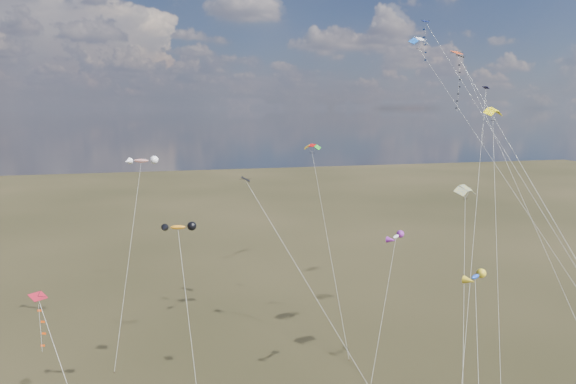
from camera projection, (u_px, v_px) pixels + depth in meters
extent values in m
cube|color=black|center=(460.00, 56.00, 54.51)|extent=(1.21, 1.23, 0.35)
cylinder|color=silver|center=(535.00, 227.00, 47.67)|extent=(4.40, 20.94, 32.77)
cube|color=#0E1848|center=(426.00, 21.00, 54.00)|extent=(0.85, 0.81, 0.31)
cylinder|color=silver|center=(542.00, 211.00, 46.11)|extent=(10.81, 25.38, 36.34)
cube|color=black|center=(246.00, 179.00, 49.71)|extent=(1.01, 1.08, 0.43)
cylinder|color=silver|center=(317.00, 300.00, 46.14)|extent=(10.55, 13.61, 20.50)
cube|color=#A51425|center=(38.00, 296.00, 33.49)|extent=(1.26, 1.26, 0.31)
cube|color=#0C0C4A|center=(486.00, 88.00, 58.96)|extent=(0.79, 0.81, 0.26)
cylinder|color=silver|center=(474.00, 237.00, 50.16)|extent=(14.51, 19.74, 29.64)
cube|color=#E94517|center=(457.00, 53.00, 41.81)|extent=(0.98, 0.94, 0.32)
cylinder|color=silver|center=(497.00, 253.00, 48.98)|extent=(8.76, 16.06, 27.17)
cylinder|color=silver|center=(530.00, 210.00, 49.77)|extent=(11.67, 25.00, 34.97)
cylinder|color=silver|center=(464.00, 299.00, 47.95)|extent=(6.04, 10.55, 19.28)
cylinder|color=silver|center=(329.00, 243.00, 62.02)|extent=(0.51, 16.12, 22.43)
cube|color=#332316|center=(349.00, 360.00, 56.05)|extent=(0.10, 0.10, 0.12)
ellipsoid|color=orange|center=(178.00, 227.00, 45.91)|extent=(2.84, 1.32, 0.90)
cylinder|color=silver|center=(191.00, 337.00, 42.91)|extent=(1.20, 9.39, 16.75)
ellipsoid|color=silver|center=(396.00, 237.00, 50.12)|extent=(2.39, 2.26, 0.75)
cylinder|color=silver|center=(380.00, 328.00, 46.88)|extent=(6.31, 7.71, 14.88)
ellipsoid|color=red|center=(141.00, 161.00, 61.28)|extent=(3.89, 2.55, 1.09)
cylinder|color=silver|center=(129.00, 260.00, 57.38)|extent=(3.35, 10.88, 21.09)
cube|color=#332316|center=(114.00, 372.00, 53.47)|extent=(0.10, 0.10, 0.12)
ellipsoid|color=blue|center=(475.00, 277.00, 41.48)|extent=(2.39, 1.86, 0.83)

